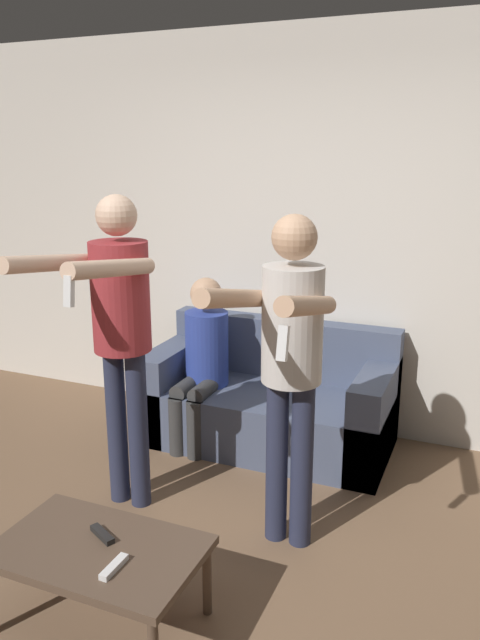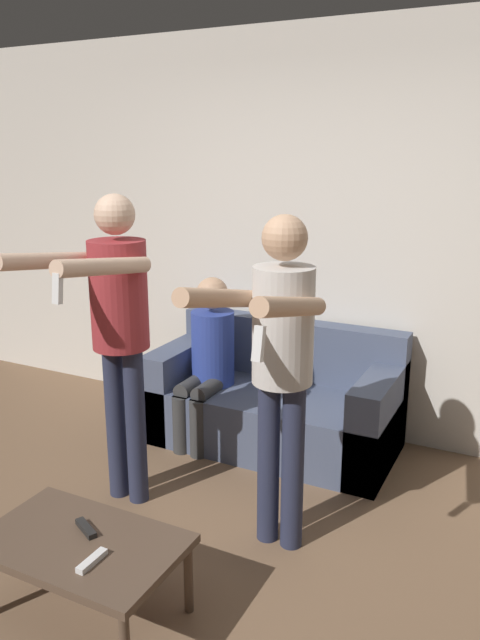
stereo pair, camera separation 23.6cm
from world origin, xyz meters
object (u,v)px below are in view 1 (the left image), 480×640
Objects in this scene: remote_near at (114,567)px; couch at (270,403)px; coffee_table at (99,555)px; remote_far at (102,534)px; person_seated at (203,356)px; person_standing_left at (119,319)px; person_standing_right at (290,350)px.

couch is at bearing 92.28° from remote_near.
couch reaches higher than remote_near.
remote_near is (0.14, -0.10, 0.05)m from coffee_table.
remote_far reaches higher than coffee_table.
remote_near is at bearing -74.47° from person_seated.
couch is 1.96m from remote_near.
person_standing_left is 1.53× the size of person_seated.
person_standing_left is 11.39× the size of remote_far.
person_standing_right is at bearing 57.15° from coffee_table.
remote_near is 0.23m from remote_far.
person_standing_left is at bearing -114.19° from couch.
coffee_table is (0.36, -1.71, -0.27)m from person_seated.
remote_near is (-0.39, -0.92, -0.64)m from person_standing_right.
remote_near is at bearing -44.08° from remote_far.
remote_near is (0.54, -0.92, -0.69)m from person_standing_left.
couch is 0.94× the size of person_standing_left.
couch is at bearing 65.81° from person_standing_left.
person_seated is (0.04, 0.89, -0.47)m from person_standing_left.
remote_far is (-0.16, 0.16, 0.00)m from remote_near.
person_seated is 7.41× the size of remote_near.
couch is 1.39m from person_standing_left.
person_seated is at bearing 101.90° from coffee_table.
person_standing_right reaches higher than remote_near.
person_standing_right is 1.19m from remote_near.
person_seated is 1.89m from remote_near.
remote_near and remote_far have the same top height.
remote_near is (0.08, -1.96, 0.10)m from couch.
couch is 10.65× the size of remote_near.
person_standing_right is 1.14m from remote_far.
person_standing_left reaches higher than remote_far.
person_standing_left is (-0.47, -1.04, 0.80)m from couch.
coffee_table is at bearing 145.75° from remote_near.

